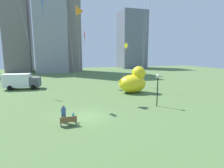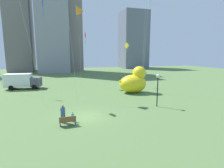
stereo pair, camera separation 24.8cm
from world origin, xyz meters
TOP-DOWN VIEW (x-y plane):
  - ground_plane at (0.00, 0.00)m, footprint 140.00×140.00m
  - park_bench at (-1.82, -1.97)m, footprint 1.50×0.52m
  - person_adult at (-2.19, -1.10)m, footprint 0.43×0.43m
  - person_child at (-1.31, -1.11)m, footprint 0.24×0.24m
  - giant_inflatable_duck at (9.56, 9.43)m, footprint 5.35×3.43m
  - lamppost at (9.04, 1.11)m, footprint 0.43×0.43m
  - box_truck at (-9.02, 18.32)m, footprint 6.38×2.82m
  - city_skyline at (-5.79, 55.20)m, footprint 83.38×22.12m
  - kite_blue at (-4.08, 7.26)m, footprint 2.74×3.33m
  - kite_red at (2.70, 17.75)m, footprint 1.37×2.12m
  - kite_yellow at (10.68, 16.04)m, footprint 3.04×3.36m
  - kite_orange at (0.48, 8.16)m, footprint 2.32×2.25m

SIDE VIEW (x-z plane):
  - ground_plane at x=0.00m, z-range 0.00..0.00m
  - park_bench at x=-1.82m, z-range 0.02..0.92m
  - person_child at x=-1.31m, z-range 0.05..1.03m
  - person_adult at x=-2.19m, z-range 0.09..1.83m
  - box_truck at x=-9.02m, z-range 0.02..2.87m
  - giant_inflatable_duck at x=9.56m, z-range -0.33..4.10m
  - lamppost at x=9.04m, z-range 1.00..5.03m
  - kite_yellow at x=10.68m, z-range 3.43..12.19m
  - kite_red at x=2.70m, z-range 4.32..15.07m
  - kite_blue at x=-4.08m, z-range 5.45..18.92m
  - kite_orange at x=0.48m, z-range 5.82..19.05m
  - city_skyline at x=-5.79m, z-range -3.33..38.16m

